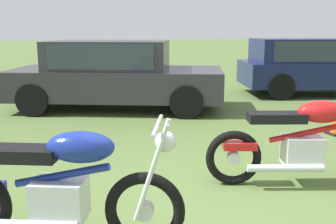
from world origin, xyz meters
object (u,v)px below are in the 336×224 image
Objects in this scene: motorcycle_blue at (60,188)px; motorcycle_red at (303,142)px; car_charcoal at (114,71)px; car_navy at (324,62)px.

motorcycle_blue is 0.94× the size of motorcycle_red.
motorcycle_blue and motorcycle_red have the same top height.
car_charcoal is at bearing 97.29° from motorcycle_blue.
car_navy is at bearing 24.31° from car_charcoal.
car_navy is (4.38, 5.03, 0.36)m from motorcycle_red.
motorcycle_blue is 0.39× the size of car_charcoal.
car_navy reaches higher than motorcycle_blue.
motorcycle_blue is 0.39× the size of car_navy.
motorcycle_red is at bearing -114.91° from car_navy.
motorcycle_red is 0.42× the size of car_charcoal.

